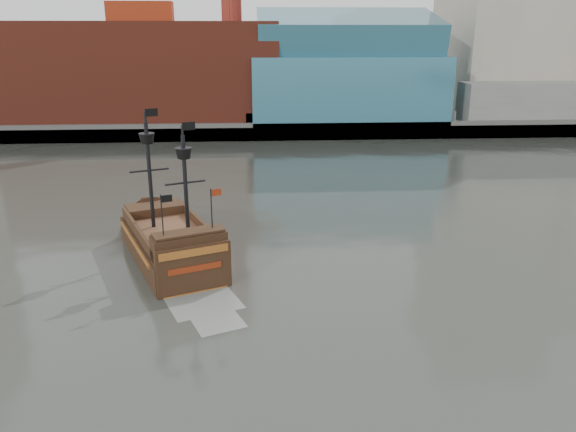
{
  "coord_description": "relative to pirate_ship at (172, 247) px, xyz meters",
  "views": [
    {
      "loc": [
        -5.18,
        -21.21,
        15.42
      ],
      "look_at": [
        -2.92,
        13.58,
        4.0
      ],
      "focal_mm": 35.0,
      "sensor_mm": 36.0,
      "label": 1
    }
  ],
  "objects": [
    {
      "name": "seawall",
      "position": [
        11.0,
        46.35,
        0.28
      ],
      "size": [
        220.0,
        1.0,
        2.6
      ],
      "primitive_type": "cube",
      "color": "#4C4C49",
      "rests_on": "ground"
    },
    {
      "name": "ground",
      "position": [
        11.0,
        -16.15,
        -1.02
      ],
      "size": [
        400.0,
        400.0,
        0.0
      ],
      "primitive_type": "plane",
      "color": "#292B25",
      "rests_on": "ground"
    },
    {
      "name": "promenade_far",
      "position": [
        11.0,
        75.85,
        -0.02
      ],
      "size": [
        220.0,
        60.0,
        2.0
      ],
      "primitive_type": "cube",
      "color": "slate",
      "rests_on": "ground"
    },
    {
      "name": "pirate_ship",
      "position": [
        0.0,
        0.0,
        0.0
      ],
      "size": [
        9.81,
        15.68,
        11.31
      ],
      "rotation": [
        0.0,
        0.0,
        0.38
      ],
      "color": "black",
      "rests_on": "ground"
    }
  ]
}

